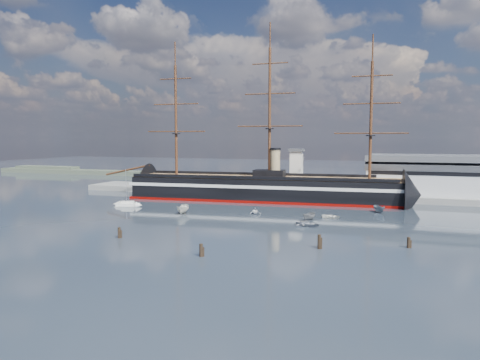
% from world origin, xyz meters
% --- Properties ---
extents(ground, '(600.00, 600.00, 0.00)m').
position_xyz_m(ground, '(0.00, 40.00, 0.00)').
color(ground, '#1A212C').
rests_on(ground, ground).
extents(quay, '(180.00, 18.00, 2.00)m').
position_xyz_m(quay, '(10.00, 76.00, 0.00)').
color(quay, slate).
rests_on(quay, ground).
extents(warehouse, '(63.00, 21.00, 11.60)m').
position_xyz_m(warehouse, '(58.00, 80.00, 7.98)').
color(warehouse, '#B7BABC').
rests_on(warehouse, ground).
extents(quay_tower, '(5.00, 5.00, 15.00)m').
position_xyz_m(quay_tower, '(3.00, 73.00, 9.75)').
color(quay_tower, silver).
rests_on(quay_tower, ground).
extents(shoreline, '(120.00, 10.00, 4.00)m').
position_xyz_m(shoreline, '(-139.23, 135.00, 1.45)').
color(shoreline, '#3F4C38').
rests_on(shoreline, ground).
extents(warship, '(113.41, 22.43, 53.94)m').
position_xyz_m(warship, '(-6.99, 60.00, 4.04)').
color(warship, black).
rests_on(warship, ground).
extents(sailboat, '(7.33, 4.12, 11.26)m').
position_xyz_m(sailboat, '(-40.80, 33.92, 0.72)').
color(sailboat, white).
rests_on(sailboat, ground).
extents(motorboat_a, '(7.87, 3.87, 3.02)m').
position_xyz_m(motorboat_a, '(-18.39, 26.21, 0.00)').
color(motorboat_a, silver).
rests_on(motorboat_a, ground).
extents(motorboat_b, '(2.65, 4.02, 1.75)m').
position_xyz_m(motorboat_b, '(17.39, 19.59, 0.00)').
color(motorboat_b, gray).
rests_on(motorboat_b, ground).
extents(motorboat_c, '(6.49, 4.14, 2.44)m').
position_xyz_m(motorboat_c, '(16.21, 27.09, 0.00)').
color(motorboat_c, slate).
rests_on(motorboat_c, ground).
extents(motorboat_d, '(6.04, 4.67, 2.04)m').
position_xyz_m(motorboat_d, '(0.42, 32.29, 0.00)').
color(motorboat_d, white).
rests_on(motorboat_d, ground).
extents(motorboat_e, '(2.21, 3.37, 1.46)m').
position_xyz_m(motorboat_e, '(20.99, 32.58, 0.00)').
color(motorboat_e, white).
rests_on(motorboat_e, ground).
extents(motorboat_f, '(6.66, 4.96, 2.52)m').
position_xyz_m(motorboat_f, '(32.42, 45.98, 0.00)').
color(motorboat_f, slate).
rests_on(motorboat_f, ground).
extents(piling_near_left, '(0.64, 0.64, 2.98)m').
position_xyz_m(piling_near_left, '(-17.42, -6.09, 0.00)').
color(piling_near_left, black).
rests_on(piling_near_left, ground).
extents(piling_near_mid, '(0.64, 0.64, 3.01)m').
position_xyz_m(piling_near_mid, '(4.84, -14.45, 0.00)').
color(piling_near_mid, black).
rests_on(piling_near_mid, ground).
extents(piling_near_right, '(0.64, 0.64, 3.47)m').
position_xyz_m(piling_near_right, '(23.58, -1.97, 0.00)').
color(piling_near_right, black).
rests_on(piling_near_right, ground).
extents(piling_far_right, '(0.64, 0.64, 2.80)m').
position_xyz_m(piling_far_right, '(39.53, 4.24, 0.00)').
color(piling_far_right, black).
rests_on(piling_far_right, ground).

